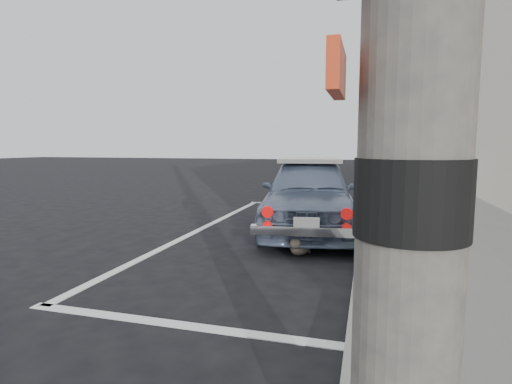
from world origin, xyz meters
TOP-DOWN VIEW (x-y plane):
  - ground at (0.00, 0.00)m, footprint 80.00×80.00m
  - sidewalk at (3.20, 2.00)m, footprint 2.80×40.00m
  - building_far at (6.35, 20.00)m, footprint 3.50×10.00m
  - pline_rear at (0.50, -0.50)m, footprint 3.00×0.12m
  - pline_front at (0.50, 6.50)m, footprint 3.00×0.12m
  - pline_side at (-0.90, 3.00)m, footprint 0.12×7.00m
  - retro_coupe at (0.94, 3.48)m, footprint 1.97×3.93m
  - cat at (1.05, 1.85)m, footprint 0.32×0.54m

SIDE VIEW (x-z plane):
  - ground at x=0.00m, z-range 0.00..0.00m
  - pline_rear at x=0.50m, z-range 0.00..0.01m
  - pline_front at x=0.50m, z-range 0.00..0.01m
  - pline_side at x=-0.90m, z-range 0.00..0.01m
  - sidewalk at x=3.20m, z-range 0.00..0.15m
  - cat at x=1.05m, z-range -0.01..0.28m
  - retro_coupe at x=0.94m, z-range 0.01..1.29m
  - building_far at x=6.35m, z-range 0.00..8.00m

